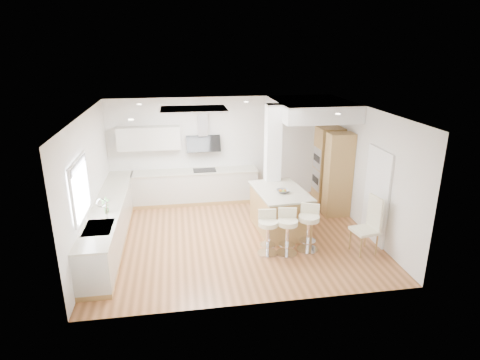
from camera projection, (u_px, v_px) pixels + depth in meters
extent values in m
plane|color=#AF6F40|center=(235.00, 236.00, 9.01)|extent=(6.00, 6.00, 0.00)
cube|color=silver|center=(235.00, 236.00, 9.01)|extent=(6.00, 5.00, 0.02)
cube|color=silver|center=(222.00, 149.00, 10.90)|extent=(6.00, 0.04, 2.80)
cube|color=silver|center=(89.00, 185.00, 8.11)|extent=(0.04, 5.00, 2.80)
cube|color=silver|center=(367.00, 171.00, 9.01)|extent=(0.04, 5.00, 2.80)
cube|color=white|center=(194.00, 109.00, 8.56)|extent=(1.40, 0.95, 0.05)
cube|color=white|center=(194.00, 110.00, 8.57)|extent=(1.25, 0.80, 0.03)
cylinder|color=beige|center=(139.00, 104.00, 9.22)|extent=(0.10, 0.10, 0.02)
cylinder|color=beige|center=(131.00, 120.00, 7.35)|extent=(0.10, 0.10, 0.02)
cylinder|color=beige|center=(246.00, 102.00, 9.59)|extent=(0.10, 0.10, 0.02)
cylinder|color=beige|center=(313.00, 104.00, 9.35)|extent=(0.10, 0.10, 0.02)
cylinder|color=beige|center=(338.00, 114.00, 7.95)|extent=(0.10, 0.10, 0.02)
cube|color=white|center=(79.00, 188.00, 7.20)|extent=(0.03, 1.15, 0.95)
cube|color=white|center=(76.00, 161.00, 7.04)|extent=(0.04, 1.28, 0.06)
cube|color=white|center=(84.00, 214.00, 7.36)|extent=(0.04, 1.28, 0.06)
cube|color=white|center=(72.00, 200.00, 6.63)|extent=(0.04, 0.06, 0.95)
cube|color=white|center=(87.00, 177.00, 7.77)|extent=(0.04, 0.06, 0.95)
cube|color=#989A9F|center=(78.00, 165.00, 7.06)|extent=(0.03, 1.18, 0.14)
cube|color=#3E3831|center=(377.00, 197.00, 8.58)|extent=(0.02, 0.90, 2.00)
cube|color=white|center=(376.00, 197.00, 8.57)|extent=(0.05, 1.00, 2.10)
cube|color=tan|center=(113.00, 238.00, 8.83)|extent=(0.60, 4.50, 0.10)
cube|color=beige|center=(110.00, 220.00, 8.69)|extent=(0.60, 4.50, 0.76)
cube|color=beige|center=(109.00, 203.00, 8.56)|extent=(0.63, 4.50, 0.04)
cube|color=#A4A4A9|center=(98.00, 228.00, 7.39)|extent=(0.50, 0.75, 0.02)
cube|color=#A4A4A9|center=(97.00, 235.00, 7.23)|extent=(0.40, 0.34, 0.10)
cube|color=#A4A4A9|center=(100.00, 226.00, 7.57)|extent=(0.40, 0.34, 0.10)
cylinder|color=silver|center=(107.00, 211.00, 7.62)|extent=(0.02, 0.02, 0.36)
torus|color=silver|center=(102.00, 203.00, 7.56)|extent=(0.18, 0.02, 0.18)
imported|color=#5B9C4F|center=(106.00, 205.00, 7.95)|extent=(0.17, 0.12, 0.33)
cube|color=tan|center=(196.00, 200.00, 10.94)|extent=(3.30, 0.60, 0.10)
cube|color=beige|center=(196.00, 186.00, 10.80)|extent=(3.30, 0.60, 0.76)
cube|color=beige|center=(195.00, 172.00, 10.67)|extent=(3.33, 0.63, 0.04)
cube|color=black|center=(205.00, 170.00, 10.70)|extent=(0.60, 0.40, 0.01)
cube|color=beige|center=(149.00, 138.00, 10.33)|extent=(1.60, 0.34, 0.60)
cube|color=#A4A4A9|center=(203.00, 123.00, 10.49)|extent=(0.25, 0.18, 0.70)
cube|color=black|center=(203.00, 144.00, 10.59)|extent=(0.90, 0.26, 0.44)
cube|color=white|center=(272.00, 163.00, 9.61)|extent=(0.35, 0.35, 2.80)
cube|color=silver|center=(311.00, 109.00, 9.80)|extent=(1.78, 2.20, 0.40)
cube|color=tan|center=(328.00, 167.00, 10.48)|extent=(0.62, 0.62, 2.10)
cube|color=tan|center=(338.00, 175.00, 9.82)|extent=(0.62, 0.40, 2.10)
cube|color=#A4A4A9|center=(317.00, 158.00, 10.35)|extent=(0.02, 0.55, 0.55)
cube|color=#A4A4A9|center=(316.00, 180.00, 10.54)|extent=(0.02, 0.55, 0.55)
cube|color=black|center=(317.00, 158.00, 10.35)|extent=(0.01, 0.45, 0.18)
cube|color=black|center=(315.00, 180.00, 10.54)|extent=(0.01, 0.45, 0.18)
cube|color=tan|center=(279.00, 211.00, 9.19)|extent=(1.11, 1.61, 0.94)
cube|color=beige|center=(280.00, 191.00, 9.03)|extent=(1.21, 1.70, 0.04)
imported|color=slate|center=(283.00, 191.00, 8.86)|extent=(0.31, 0.31, 0.07)
sphere|color=#BF6D16|center=(285.00, 191.00, 8.87)|extent=(0.08, 0.08, 0.08)
sphere|color=#BF6D16|center=(281.00, 191.00, 8.87)|extent=(0.08, 0.08, 0.08)
sphere|color=olive|center=(283.00, 192.00, 8.82)|extent=(0.08, 0.08, 0.08)
cylinder|color=silver|center=(267.00, 253.00, 8.26)|extent=(0.45, 0.45, 0.03)
cylinder|color=silver|center=(268.00, 239.00, 8.16)|extent=(0.07, 0.07, 0.62)
cylinder|color=silver|center=(268.00, 245.00, 8.20)|extent=(0.34, 0.34, 0.01)
cylinder|color=beige|center=(268.00, 223.00, 8.05)|extent=(0.43, 0.43, 0.09)
cube|color=beige|center=(267.00, 214.00, 8.15)|extent=(0.36, 0.07, 0.21)
cylinder|color=silver|center=(287.00, 253.00, 8.26)|extent=(0.50, 0.50, 0.03)
cylinder|color=silver|center=(287.00, 239.00, 8.16)|extent=(0.08, 0.08, 0.64)
cylinder|color=silver|center=(287.00, 244.00, 8.20)|extent=(0.38, 0.38, 0.01)
cylinder|color=beige|center=(288.00, 223.00, 8.04)|extent=(0.47, 0.47, 0.10)
cube|color=beige|center=(287.00, 213.00, 8.14)|extent=(0.37, 0.11, 0.22)
cylinder|color=silver|center=(307.00, 249.00, 8.41)|extent=(0.59, 0.59, 0.03)
cylinder|color=silver|center=(308.00, 235.00, 8.30)|extent=(0.09, 0.09, 0.66)
cylinder|color=silver|center=(308.00, 241.00, 8.34)|extent=(0.45, 0.45, 0.02)
cylinder|color=beige|center=(309.00, 218.00, 8.18)|extent=(0.56, 0.56, 0.10)
cube|color=beige|center=(310.00, 208.00, 8.28)|extent=(0.37, 0.20, 0.22)
cube|color=beige|center=(364.00, 231.00, 8.18)|extent=(0.54, 0.54, 0.06)
cube|color=beige|center=(375.00, 214.00, 8.13)|extent=(0.12, 0.44, 0.75)
cylinder|color=tan|center=(361.00, 248.00, 8.04)|extent=(0.04, 0.04, 0.46)
cylinder|color=tan|center=(350.00, 239.00, 8.37)|extent=(0.04, 0.04, 0.46)
cylinder|color=tan|center=(377.00, 245.00, 8.15)|extent=(0.04, 0.04, 0.46)
cylinder|color=tan|center=(365.00, 237.00, 8.49)|extent=(0.04, 0.04, 0.46)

